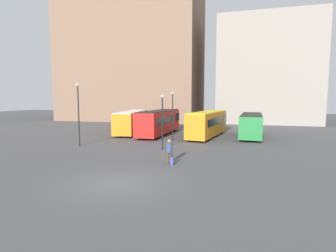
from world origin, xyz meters
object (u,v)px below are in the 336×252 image
at_px(lamp_post_1, 78,110).
at_px(bus_2, 208,123).
at_px(bus_0, 132,121).
at_px(suitcase, 172,161).
at_px(lamp_post_2, 162,117).
at_px(bus_3, 251,124).
at_px(traveler, 169,149).
at_px(lamp_post_0, 173,112).
at_px(bus_1, 160,121).

bearing_deg(lamp_post_1, bus_2, 40.80).
relative_size(bus_2, lamp_post_1, 1.72).
xyz_separation_m(bus_0, lamp_post_1, (-0.97, -11.34, 2.01)).
bearing_deg(suitcase, lamp_post_1, 56.27).
distance_m(suitcase, lamp_post_2, 6.51).
bearing_deg(bus_0, lamp_post_1, 165.61).
height_order(bus_2, bus_3, bus_2).
height_order(traveler, lamp_post_2, lamp_post_2).
relative_size(lamp_post_1, lamp_post_2, 1.22).
height_order(bus_0, lamp_post_0, lamp_post_0).
xyz_separation_m(lamp_post_0, lamp_post_2, (0.34, -5.22, -0.21)).
bearing_deg(suitcase, bus_3, -30.28).
relative_size(bus_1, lamp_post_1, 1.85).
bearing_deg(lamp_post_1, lamp_post_2, 3.32).
distance_m(bus_0, lamp_post_2, 13.36).
distance_m(suitcase, lamp_post_0, 11.36).
bearing_deg(lamp_post_1, bus_1, 63.59).
xyz_separation_m(traveler, lamp_post_1, (-10.66, 4.50, 2.59)).
height_order(bus_2, lamp_post_1, lamp_post_1).
distance_m(suitcase, lamp_post_1, 12.49).
height_order(bus_1, lamp_post_1, lamp_post_1).
height_order(traveler, lamp_post_0, lamp_post_0).
bearing_deg(traveler, lamp_post_2, 12.26).
distance_m(lamp_post_1, lamp_post_2, 8.68).
relative_size(suitcase, lamp_post_2, 0.17).
bearing_deg(bus_2, suitcase, -174.05).
bearing_deg(bus_1, lamp_post_0, -146.74).
xyz_separation_m(bus_2, lamp_post_0, (-3.49, -4.47, 1.55)).
bearing_deg(bus_3, traveler, 161.28).
relative_size(bus_2, lamp_post_2, 2.10).
xyz_separation_m(bus_0, suitcase, (10.02, -16.24, -1.35)).
xyz_separation_m(traveler, lamp_post_0, (-2.35, 10.23, 2.20)).
distance_m(bus_0, suitcase, 19.13).
bearing_deg(lamp_post_0, traveler, -77.05).
relative_size(bus_1, bus_2, 1.08).
relative_size(traveler, lamp_post_1, 0.29).
xyz_separation_m(bus_0, traveler, (9.69, -15.84, -0.59)).
distance_m(traveler, lamp_post_2, 5.75).
xyz_separation_m(bus_2, bus_3, (5.30, 1.19, -0.16)).
xyz_separation_m(bus_0, bus_1, (4.29, -0.75, 0.09)).
height_order(bus_1, lamp_post_0, lamp_post_0).
distance_m(traveler, lamp_post_0, 10.72).
xyz_separation_m(lamp_post_0, lamp_post_1, (-8.31, -5.73, 0.39)).
xyz_separation_m(bus_1, lamp_post_1, (-5.26, -10.59, 1.91)).
relative_size(bus_2, traveler, 5.99).
relative_size(bus_0, bus_2, 1.05).
distance_m(bus_3, lamp_post_2, 13.86).
distance_m(bus_2, suitcase, 15.18).
bearing_deg(bus_3, suitcase, 162.76).
bearing_deg(lamp_post_2, lamp_post_1, -176.68).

